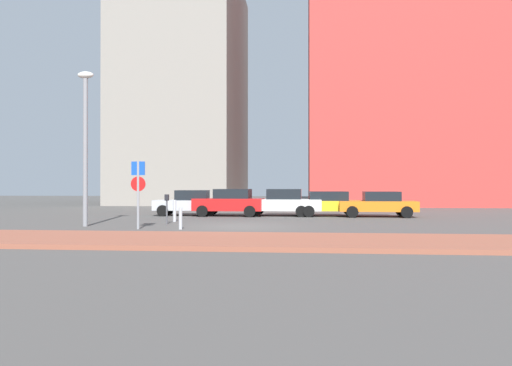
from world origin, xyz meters
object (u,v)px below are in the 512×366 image
object	(u,v)px
parking_sign_post	(138,186)
traffic_bollard_mid	(181,219)
parked_car_silver	(189,203)
traffic_bollard_near	(175,211)
parked_car_yellow	(326,203)
parked_car_white	(283,202)
parked_car_orange	(378,204)
parking_meter	(167,205)
street_lamp	(85,135)
parked_car_red	(230,202)

from	to	relation	value
parking_sign_post	traffic_bollard_mid	world-z (taller)	parking_sign_post
parked_car_silver	traffic_bollard_near	distance (m)	5.08
parked_car_yellow	traffic_bollard_near	xyz separation A→B (m)	(-7.55, -5.20, -0.22)
parking_sign_post	parked_car_white	bearing A→B (deg)	59.82
parked_car_orange	parking_meter	size ratio (longest dim) A/B	3.16
street_lamp	parked_car_white	bearing A→B (deg)	45.00
parked_car_orange	traffic_bollard_mid	xyz separation A→B (m)	(-9.07, -8.89, -0.30)
parked_car_white	parked_car_yellow	size ratio (longest dim) A/B	1.04
parked_car_silver	parked_car_orange	xyz separation A→B (m)	(10.86, -0.32, -0.02)
parked_car_silver	parked_car_yellow	bearing A→B (deg)	1.05
traffic_bollard_near	parked_car_white	bearing A→B (deg)	45.11
parked_car_orange	parking_meter	distance (m)	12.15
parked_car_silver	parking_meter	size ratio (longest dim) A/B	2.97
parked_car_orange	traffic_bollard_mid	distance (m)	12.70
parked_car_orange	traffic_bollard_near	size ratio (longest dim) A/B	4.04
parked_car_orange	street_lamp	xyz separation A→B (m)	(-13.53, -7.83, 3.22)
parked_car_orange	parking_sign_post	bearing A→B (deg)	-140.18
street_lamp	parked_car_red	bearing A→B (deg)	56.83
parked_car_red	street_lamp	distance (m)	9.86
parked_car_silver	parking_meter	world-z (taller)	parked_car_silver
parked_car_red	parking_meter	distance (m)	6.65
parked_car_red	parking_sign_post	world-z (taller)	parking_sign_post
street_lamp	traffic_bollard_near	world-z (taller)	street_lamp
parked_car_red	traffic_bollard_near	distance (m)	5.14
parked_car_orange	street_lamp	distance (m)	15.96
parked_car_silver	street_lamp	bearing A→B (deg)	-108.15
parked_car_red	traffic_bollard_mid	distance (m)	8.91
parked_car_silver	parked_car_white	distance (m)	5.51
parking_meter	street_lamp	world-z (taller)	street_lamp
parking_sign_post	parked_car_silver	bearing A→B (deg)	90.45
parked_car_red	parked_car_yellow	distance (m)	5.57
parked_car_silver	parked_car_yellow	xyz separation A→B (m)	(7.99, 0.15, -0.01)
parked_car_white	parking_meter	xyz separation A→B (m)	(-4.99, -6.72, 0.09)
parked_car_silver	parked_car_red	xyz separation A→B (m)	(2.44, -0.32, 0.05)
parked_car_silver	parked_car_red	distance (m)	2.46
parked_car_yellow	traffic_bollard_mid	xyz separation A→B (m)	(-6.20, -9.35, -0.31)
parked_car_orange	parking_meter	world-z (taller)	parked_car_orange
street_lamp	parking_meter	bearing A→B (deg)	24.59
parked_car_red	traffic_bollard_near	size ratio (longest dim) A/B	3.77
traffic_bollard_mid	parking_meter	bearing A→B (deg)	116.84
street_lamp	traffic_bollard_mid	distance (m)	5.78
parked_car_silver	street_lamp	xyz separation A→B (m)	(-2.67, -8.15, 3.20)
parked_car_silver	parked_car_yellow	size ratio (longest dim) A/B	0.95
parking_sign_post	street_lamp	world-z (taller)	street_lamp
street_lamp	traffic_bollard_mid	xyz separation A→B (m)	(4.46, -1.06, -3.52)
parked_car_red	parking_sign_post	bearing A→B (deg)	-104.77
parked_car_silver	parked_car_red	world-z (taller)	parked_car_red
parked_car_red	parking_sign_post	xyz separation A→B (m)	(-2.37, -8.99, 0.92)
parking_meter	street_lamp	distance (m)	4.66
parked_car_white	street_lamp	bearing A→B (deg)	-135.00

